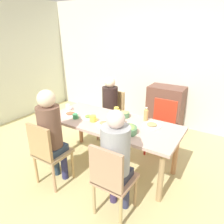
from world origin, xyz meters
name	(u,v)px	position (x,y,z in m)	size (l,w,h in m)	color
ground_plane	(112,165)	(0.00, 0.00, 0.00)	(6.79, 6.79, 0.00)	#C6B97B
wall_back	(163,63)	(0.00, 1.98, 1.30)	(5.90, 0.12, 2.60)	silver
dining_table	(112,127)	(0.00, 0.00, 0.65)	(1.92, 0.80, 0.73)	#CCA998
chair_0	(112,112)	(-0.48, 0.78, 0.51)	(0.40, 0.40, 0.90)	tan
person_0	(110,104)	(-0.48, 0.69, 0.70)	(0.30, 0.30, 1.19)	#3C3638
chair_1	(162,124)	(0.48, 0.78, 0.51)	(0.40, 0.40, 0.90)	#B12B29
chair_2	(48,151)	(-0.48, -0.78, 0.51)	(0.40, 0.40, 0.90)	tan
person_2	(51,130)	(-0.48, -0.69, 0.77)	(0.30, 0.30, 1.30)	#233546
chair_3	(111,178)	(0.48, -0.78, 0.51)	(0.40, 0.40, 0.90)	tan
person_3	(116,155)	(0.48, -0.69, 0.74)	(0.31, 0.31, 1.24)	#362A52
plate_0	(89,117)	(-0.37, -0.06, 0.75)	(0.21, 0.21, 0.04)	silver
plate_1	(70,114)	(-0.68, -0.12, 0.75)	(0.24, 0.24, 0.04)	white
plate_2	(104,124)	(-0.05, -0.14, 0.75)	(0.22, 0.22, 0.04)	white
plate_3	(152,125)	(0.53, 0.17, 0.75)	(0.26, 0.26, 0.04)	silver
bowl_0	(124,114)	(0.06, 0.25, 0.78)	(0.16, 0.16, 0.09)	#518555
bowl_1	(127,129)	(0.34, -0.18, 0.78)	(0.25, 0.25, 0.10)	#4A7D4F
cup_0	(68,107)	(-0.84, 0.01, 0.78)	(0.11, 0.07, 0.10)	white
cup_1	(75,116)	(-0.51, -0.19, 0.77)	(0.11, 0.08, 0.07)	#3D9658
cup_2	(93,119)	(-0.23, -0.13, 0.78)	(0.13, 0.09, 0.09)	#EED04A
cup_3	(117,110)	(-0.13, 0.33, 0.78)	(0.11, 0.08, 0.09)	gold
bottle_0	(146,114)	(0.38, 0.30, 0.83)	(0.06, 0.06, 0.20)	tan
bottle_1	(118,119)	(0.15, -0.11, 0.85)	(0.06, 0.06, 0.25)	red
side_cabinet	(165,108)	(0.24, 1.68, 0.45)	(0.70, 0.44, 0.90)	brown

